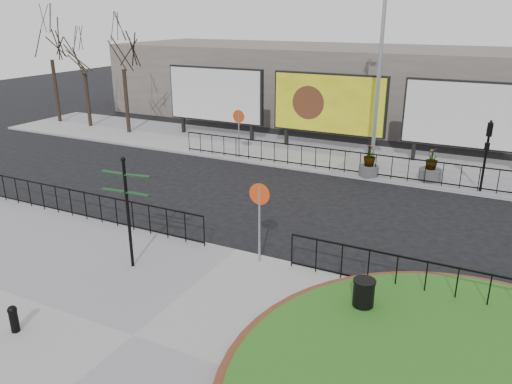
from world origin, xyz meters
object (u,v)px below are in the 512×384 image
Objects in this scene: planter_b at (369,163)px; planter_c at (431,168)px; bollard at (14,317)px; litter_bin at (363,297)px; billboard_mid at (329,104)px; fingerpost_sign at (127,202)px; lamp_post at (380,67)px.

planter_b is 2.68m from planter_c.
bollard is 17.50m from planter_c.
bollard is 8.31m from litter_bin.
billboard_mid is 1.86× the size of fingerpost_sign.
litter_bin is (7.06, 4.39, 0.09)m from bollard.
bollard is (-0.34, -3.77, -1.64)m from fingerpost_sign.
planter_b is at bearing -81.30° from lamp_post.
litter_bin is at bearing -76.75° from lamp_post.
billboard_mid reaches higher than planter_b.
lamp_post is 5.16m from planter_c.
lamp_post is 4.43m from planter_b.
planter_b is at bearing 103.89° from litter_bin.
lamp_post is 6.19× the size of planter_c.
fingerpost_sign reaches higher than planter_b.
fingerpost_sign is 6.92m from litter_bin.
litter_bin is (2.99, -12.71, -4.24)m from lamp_post.
billboard_mid is at bearing 132.32° from planter_b.
bollard is 16.09m from planter_b.
planter_c reaches higher than litter_bin.
planter_b is (0.24, -1.60, -4.12)m from lamp_post.
bollard is 0.74× the size of litter_bin.
lamp_post reaches higher than planter_c.
planter_c is (5.87, -3.00, -1.94)m from billboard_mid.
billboard_mid is 9.09× the size of bollard.
fingerpost_sign is at bearing -118.18° from planter_c.
planter_b is (-2.75, 11.11, 0.12)m from litter_bin.
planter_b is at bearing 74.45° from bollard.
fingerpost_sign is at bearing 84.80° from bollard.
lamp_post reaches higher than fingerpost_sign.
fingerpost_sign is at bearing -174.78° from litter_bin.
lamp_post is at bearing 98.70° from planter_b.
billboard_mid is 19.21m from bollard.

